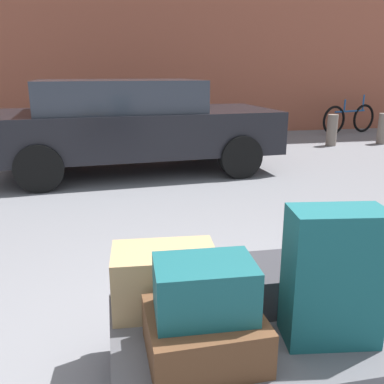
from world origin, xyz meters
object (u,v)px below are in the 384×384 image
at_px(suitcase_charcoal_center, 268,283).
at_px(bollard_kerb_near, 268,132).
at_px(parked_car, 132,123).
at_px(bicycle_leaning, 349,119).
at_px(bollard_kerb_mid, 332,130).
at_px(duffel_bag_tan_stacked_top, 164,279).
at_px(bollard_kerb_far, 383,129).
at_px(suitcase_teal_rear_right, 333,276).
at_px(suitcase_brown_front_left, 204,334).
at_px(duffel_bag_teal_topmost_pile, 205,289).
at_px(luggage_cart, 240,339).

xyz_separation_m(suitcase_charcoal_center, bollard_kerb_near, (2.46, 6.23, -0.12)).
height_order(parked_car, bicycle_leaning, parked_car).
bearing_deg(bollard_kerb_mid, duffel_bag_tan_stacked_top, -125.81).
bearing_deg(bollard_kerb_far, suitcase_teal_rear_right, -126.95).
xyz_separation_m(suitcase_teal_rear_right, bollard_kerb_far, (4.96, 6.59, -0.33)).
distance_m(parked_car, bollard_kerb_near, 3.28).
bearing_deg(suitcase_charcoal_center, duffel_bag_tan_stacked_top, 175.47).
distance_m(suitcase_brown_front_left, bollard_kerb_far, 8.63).
bearing_deg(suitcase_charcoal_center, bollard_kerb_far, 51.80).
bearing_deg(duffel_bag_teal_topmost_pile, suitcase_teal_rear_right, 3.08).
bearing_deg(duffel_bag_tan_stacked_top, bollard_kerb_mid, 58.27).
bearing_deg(suitcase_brown_front_left, duffel_bag_teal_topmost_pile, 0.00).
bearing_deg(suitcase_teal_rear_right, bollard_kerb_far, 61.12).
distance_m(suitcase_charcoal_center, duffel_bag_teal_topmost_pile, 0.61).
bearing_deg(bollard_kerb_mid, suitcase_teal_rear_right, -119.58).
relative_size(duffel_bag_teal_topmost_pile, bicycle_leaning, 0.25).
distance_m(suitcase_charcoal_center, suitcase_teal_rear_right, 0.45).
distance_m(luggage_cart, duffel_bag_teal_topmost_pile, 0.48).
height_order(suitcase_brown_front_left, parked_car, parked_car).
height_order(duffel_bag_teal_topmost_pile, bollard_kerb_near, duffel_bag_teal_topmost_pile).
bearing_deg(duffel_bag_tan_stacked_top, suitcase_teal_rear_right, -26.29).
bearing_deg(luggage_cart, duffel_bag_teal_topmost_pile, -143.75).
relative_size(suitcase_brown_front_left, suitcase_charcoal_center, 0.88).
xyz_separation_m(bollard_kerb_mid, bollard_kerb_far, (1.22, 0.00, 0.00)).
relative_size(suitcase_brown_front_left, bollard_kerb_mid, 0.75).
xyz_separation_m(duffel_bag_tan_stacked_top, duffel_bag_teal_topmost_pile, (0.12, -0.42, 0.16)).
xyz_separation_m(suitcase_charcoal_center, duffel_bag_teal_topmost_pile, (-0.44, -0.37, 0.22)).
relative_size(duffel_bag_teal_topmost_pile, bollard_kerb_mid, 0.64).
relative_size(luggage_cart, suitcase_teal_rear_right, 1.98).
bearing_deg(suitcase_teal_rear_right, luggage_cart, 164.93).
relative_size(luggage_cart, parked_car, 0.29).
xyz_separation_m(luggage_cart, suitcase_charcoal_center, (0.22, 0.20, 0.18)).
relative_size(luggage_cart, duffel_bag_tan_stacked_top, 2.36).
xyz_separation_m(suitcase_charcoal_center, bicycle_leaning, (5.28, 7.83, -0.07)).
height_order(luggage_cart, duffel_bag_tan_stacked_top, duffel_bag_tan_stacked_top).
bearing_deg(parked_car, duffel_bag_tan_stacked_top, -91.71).
relative_size(parked_car, bollard_kerb_mid, 6.67).
relative_size(suitcase_charcoal_center, bicycle_leaning, 0.33).
relative_size(duffel_bag_tan_stacked_top, bollard_kerb_far, 0.81).
distance_m(suitcase_brown_front_left, bollard_kerb_mid, 7.90).
distance_m(suitcase_brown_front_left, parked_car, 5.07).
distance_m(suitcase_teal_rear_right, bollard_kerb_far, 8.26).
relative_size(luggage_cart, bollard_kerb_far, 1.91).
relative_size(luggage_cart, bicycle_leaning, 0.74).
xyz_separation_m(luggage_cart, bollard_kerb_far, (5.33, 6.43, 0.06)).
height_order(parked_car, bollard_kerb_near, parked_car).
xyz_separation_m(suitcase_brown_front_left, suitcase_teal_rear_right, (0.60, 0.00, 0.22)).
relative_size(bollard_kerb_near, bollard_kerb_mid, 1.00).
xyz_separation_m(duffel_bag_teal_topmost_pile, bicycle_leaning, (5.72, 8.20, -0.29)).
xyz_separation_m(parked_car, bollard_kerb_mid, (4.32, 1.53, -0.43)).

